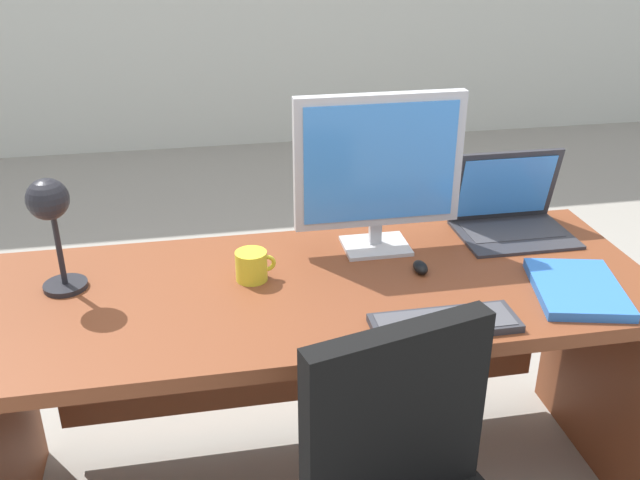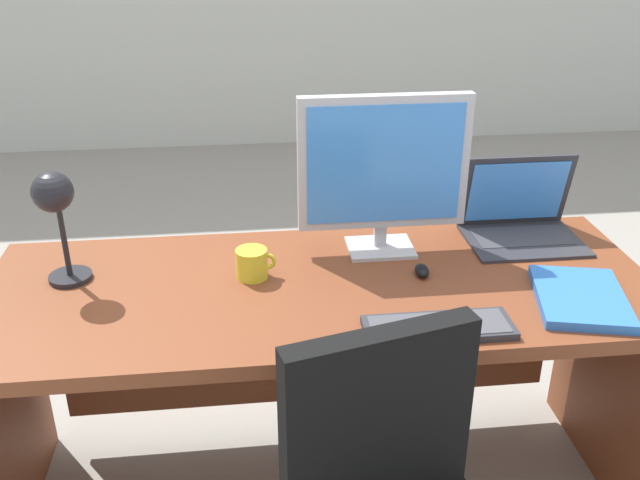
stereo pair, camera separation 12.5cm
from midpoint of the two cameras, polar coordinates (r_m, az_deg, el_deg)
name	(u,v)px [view 2 (the right image)]	position (r m, az deg, el deg)	size (l,w,h in m)	color
ground	(288,270)	(3.65, -1.64, -2.43)	(12.00, 12.00, 0.00)	gray
desk	(320,335)	(2.12, 1.66, -7.71)	(1.89, 0.73, 0.75)	brown
monitor	(384,167)	(2.08, 6.90, 5.83)	(0.50, 0.16, 0.48)	#B7BABF
laptop	(519,212)	(2.34, 17.30, 2.16)	(0.35, 0.27, 0.26)	#2D2D33
keyboard	(438,327)	(1.80, 11.55, -6.99)	(0.37, 0.13, 0.02)	#2D2D33
mouse	(422,271)	(2.05, 9.99, -2.48)	(0.04, 0.07, 0.03)	black
desk_lamp	(55,206)	(1.98, -18.95, 2.61)	(0.12, 0.14, 0.33)	black
book	(580,298)	(2.03, 21.99, -4.39)	(0.29, 0.35, 0.03)	blue
coffee_mug	(252,263)	(2.00, -3.72, -1.94)	(0.11, 0.09, 0.09)	yellow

